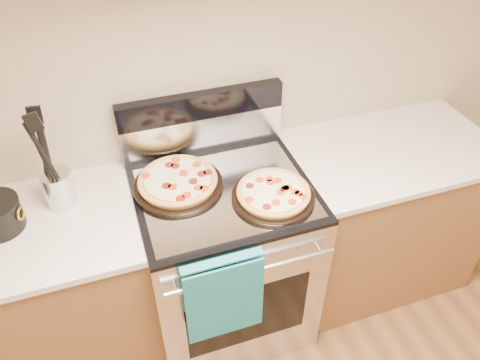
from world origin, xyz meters
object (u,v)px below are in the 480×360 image
object	(u,v)px
pepperoni_pizza_back	(178,182)
pepperoni_pizza_front	(273,194)
utensil_crock	(59,188)
range_body	(225,260)

from	to	relation	value
pepperoni_pizza_back	pepperoni_pizza_front	size ratio (longest dim) A/B	1.10
pepperoni_pizza_back	pepperoni_pizza_front	bearing A→B (deg)	-29.05
utensil_crock	pepperoni_pizza_front	bearing A→B (deg)	-18.16
range_body	pepperoni_pizza_back	distance (m)	0.54
range_body	pepperoni_pizza_front	world-z (taller)	pepperoni_pizza_front
pepperoni_pizza_back	utensil_crock	bearing A→B (deg)	171.11
range_body	utensil_crock	xyz separation A→B (m)	(-0.66, 0.14, 0.54)
utensil_crock	pepperoni_pizza_back	bearing A→B (deg)	-8.89
range_body	utensil_crock	world-z (taller)	utensil_crock
pepperoni_pizza_back	utensil_crock	distance (m)	0.48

